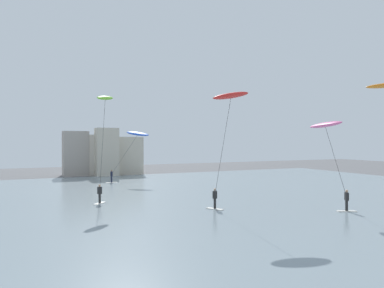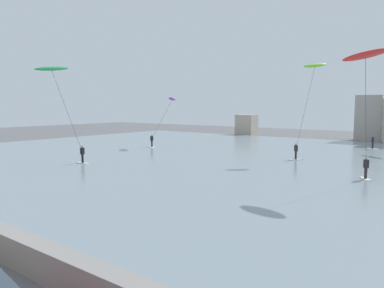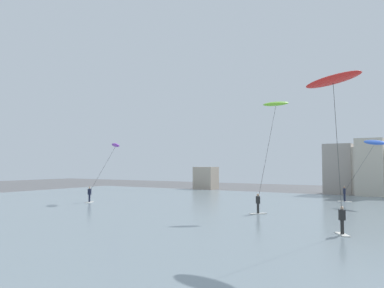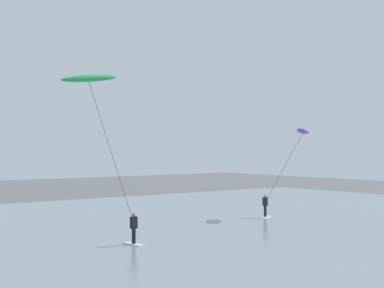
{
  "view_description": "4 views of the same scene",
  "coord_description": "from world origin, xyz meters",
  "px_view_note": "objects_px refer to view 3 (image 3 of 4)",
  "views": [
    {
      "loc": [
        -6.9,
        2.09,
        5.38
      ],
      "look_at": [
        0.04,
        17.15,
        5.26
      ],
      "focal_mm": 32.43,
      "sensor_mm": 36.0,
      "label": 1
    },
    {
      "loc": [
        11.88,
        -2.79,
        5.41
      ],
      "look_at": [
        -2.56,
        16.27,
        2.92
      ],
      "focal_mm": 34.59,
      "sensor_mm": 36.0,
      "label": 2
    },
    {
      "loc": [
        10.51,
        2.09,
        4.17
      ],
      "look_at": [
        2.4,
        15.17,
        4.97
      ],
      "focal_mm": 36.32,
      "sensor_mm": 36.0,
      "label": 3
    },
    {
      "loc": [
        8.68,
        2.09,
        5.07
      ],
      "look_at": [
        -1.07,
        9.71,
        5.15
      ],
      "focal_mm": 54.22,
      "sensor_mm": 36.0,
      "label": 4
    }
  ],
  "objects_px": {
    "kitesurfer_red": "(334,96)",
    "kitesurfer_purple": "(112,152)",
    "kitesurfer_lime": "(273,119)",
    "kitesurfer_blue": "(372,147)"
  },
  "relations": [
    {
      "from": "kitesurfer_lime",
      "to": "kitesurfer_blue",
      "type": "xyz_separation_m",
      "value": [
        6.21,
        12.09,
        -2.14
      ]
    },
    {
      "from": "kitesurfer_lime",
      "to": "kitesurfer_red",
      "type": "bearing_deg",
      "value": -54.8
    },
    {
      "from": "kitesurfer_lime",
      "to": "kitesurfer_purple",
      "type": "bearing_deg",
      "value": 179.74
    },
    {
      "from": "kitesurfer_red",
      "to": "kitesurfer_purple",
      "type": "distance_m",
      "value": 27.72
    },
    {
      "from": "kitesurfer_red",
      "to": "kitesurfer_purple",
      "type": "height_order",
      "value": "kitesurfer_red"
    },
    {
      "from": "kitesurfer_red",
      "to": "kitesurfer_purple",
      "type": "xyz_separation_m",
      "value": [
        -25.71,
        10.1,
        -2.29
      ]
    },
    {
      "from": "kitesurfer_purple",
      "to": "kitesurfer_blue",
      "type": "bearing_deg",
      "value": 25.78
    },
    {
      "from": "kitesurfer_purple",
      "to": "kitesurfer_blue",
      "type": "height_order",
      "value": "kitesurfer_blue"
    },
    {
      "from": "kitesurfer_red",
      "to": "kitesurfer_blue",
      "type": "xyz_separation_m",
      "value": [
        -0.86,
        22.11,
        -1.93
      ]
    },
    {
      "from": "kitesurfer_red",
      "to": "kitesurfer_lime",
      "type": "bearing_deg",
      "value": 125.2
    }
  ]
}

